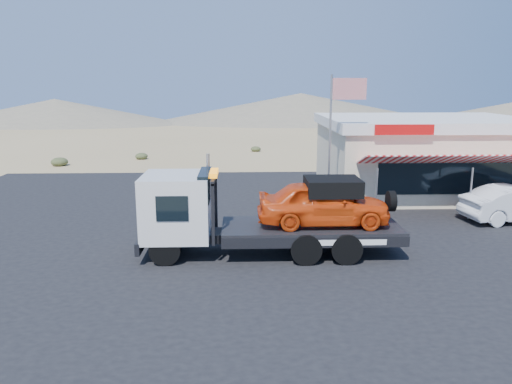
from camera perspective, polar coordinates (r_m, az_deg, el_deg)
ground at (r=17.76m, az=-4.42°, el=-6.27°), size 120.00×120.00×0.00m
asphalt_lot at (r=20.64m, az=1.49°, el=-3.54°), size 32.00×24.00×0.02m
tow_truck at (r=16.57m, az=0.92°, el=-2.07°), size 8.52×2.52×2.85m
jerky_store at (r=27.80m, az=18.55°, el=4.13°), size 10.40×9.97×3.90m
flagpole at (r=21.80m, az=9.08°, el=7.21°), size 1.55×0.10×6.00m
distant_hills at (r=72.82m, az=-10.44°, el=9.18°), size 126.00×48.00×4.20m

